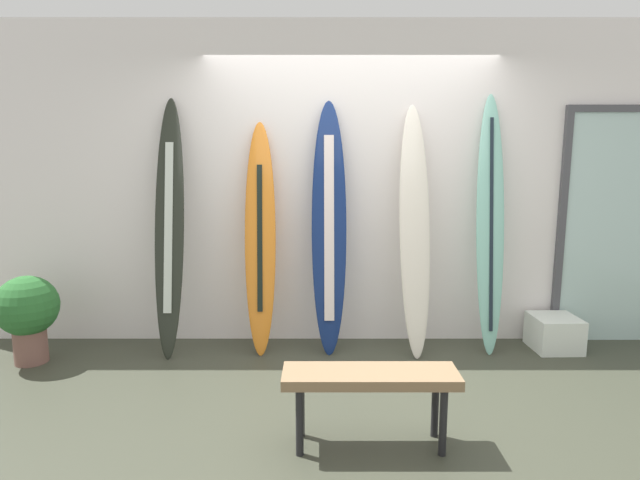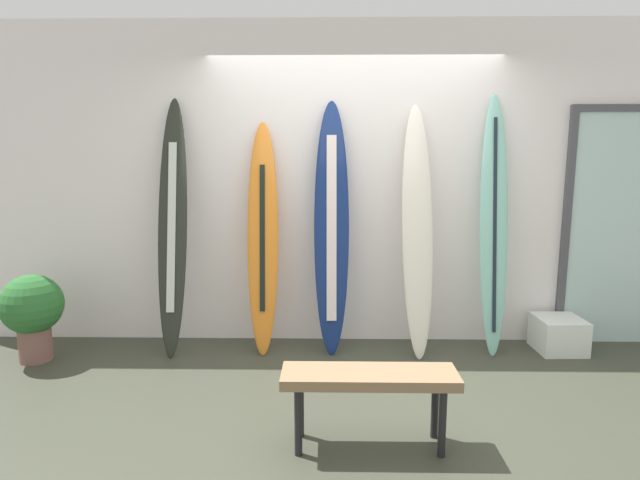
{
  "view_description": "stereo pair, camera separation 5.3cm",
  "coord_description": "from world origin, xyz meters",
  "views": [
    {
      "loc": [
        -0.27,
        -3.27,
        1.65
      ],
      "look_at": [
        -0.29,
        0.95,
        0.96
      ],
      "focal_mm": 28.57,
      "sensor_mm": 36.0,
      "label": 1
    },
    {
      "loc": [
        -0.21,
        -3.27,
        1.65
      ],
      "look_at": [
        -0.29,
        0.95,
        0.96
      ],
      "focal_mm": 28.57,
      "sensor_mm": 36.0,
      "label": 2
    }
  ],
  "objects": [
    {
      "name": "surfboard_seafoam",
      "position": [
        1.17,
        0.97,
        1.08
      ],
      "size": [
        0.25,
        0.43,
        2.18
      ],
      "color": "#85C9B6",
      "rests_on": "ground"
    },
    {
      "name": "surfboard_navy",
      "position": [
        -0.19,
        0.97,
        1.05
      ],
      "size": [
        0.3,
        0.41,
        2.13
      ],
      "color": "navy",
      "rests_on": "ground"
    },
    {
      "name": "surfboard_sunset",
      "position": [
        -0.77,
        0.96,
        0.98
      ],
      "size": [
        0.28,
        0.46,
        1.95
      ],
      "color": "orange",
      "rests_on": "ground"
    },
    {
      "name": "bench",
      "position": [
        0.02,
        -0.55,
        0.39
      ],
      "size": [
        1.0,
        0.28,
        0.45
      ],
      "color": "#86694A",
      "rests_on": "ground"
    },
    {
      "name": "display_block_left",
      "position": [
        1.76,
        0.95,
        0.15
      ],
      "size": [
        0.39,
        0.39,
        0.29
      ],
      "color": "silver",
      "rests_on": "ground"
    },
    {
      "name": "potted_plant",
      "position": [
        -2.61,
        0.66,
        0.43
      ],
      "size": [
        0.48,
        0.48,
        0.72
      ],
      "color": "brown",
      "rests_on": "ground"
    },
    {
      "name": "glass_door",
      "position": [
        2.36,
        1.18,
        1.08
      ],
      "size": [
        1.05,
        0.06,
        2.09
      ],
      "color": "silver",
      "rests_on": "ground"
    },
    {
      "name": "wall_back",
      "position": [
        0.0,
        1.3,
        1.4
      ],
      "size": [
        7.2,
        0.2,
        2.8
      ],
      "primitive_type": "cube",
      "color": "white",
      "rests_on": "ground"
    },
    {
      "name": "surfboard_ivory",
      "position": [
        0.52,
        0.93,
        1.05
      ],
      "size": [
        0.29,
        0.51,
        2.09
      ],
      "color": "silver",
      "rests_on": "ground"
    },
    {
      "name": "surfboard_charcoal",
      "position": [
        -1.52,
        0.92,
        1.07
      ],
      "size": [
        0.25,
        0.51,
        2.15
      ],
      "color": "#24281F",
      "rests_on": "ground"
    },
    {
      "name": "ground",
      "position": [
        0.0,
        0.0,
        -0.02
      ],
      "size": [
        8.0,
        8.0,
        0.04
      ],
      "primitive_type": "cube",
      "color": "#393C2E"
    }
  ]
}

